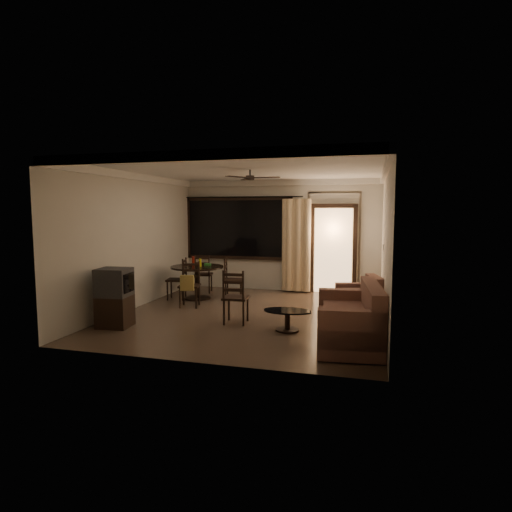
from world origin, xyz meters
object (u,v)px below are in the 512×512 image
(dining_table, at_px, (197,273))
(coffee_table, at_px, (287,317))
(dining_chair_north, at_px, (204,281))
(tv_cabinet, at_px, (115,298))
(side_chair, at_px, (236,307))
(dining_chair_west, at_px, (177,287))
(armchair, at_px, (361,301))
(dining_chair_south, at_px, (190,293))
(sofa, at_px, (353,321))
(dining_chair_east, at_px, (233,287))

(dining_table, height_order, coffee_table, dining_table)
(dining_table, bearing_deg, dining_chair_north, 101.98)
(tv_cabinet, relative_size, side_chair, 1.05)
(dining_table, bearing_deg, coffee_table, -39.67)
(dining_chair_west, distance_m, side_chair, 2.59)
(dining_table, height_order, dining_chair_north, dining_table)
(dining_chair_west, bearing_deg, armchair, 69.11)
(dining_table, distance_m, armchair, 3.81)
(dining_chair_south, relative_size, dining_chair_north, 1.00)
(dining_chair_south, bearing_deg, side_chair, -48.94)
(sofa, relative_size, side_chair, 1.82)
(dining_chair_east, height_order, sofa, dining_chair_east)
(dining_chair_east, distance_m, tv_cabinet, 3.08)
(dining_chair_south, distance_m, sofa, 3.87)
(dining_chair_south, bearing_deg, dining_chair_east, 45.70)
(dining_chair_east, relative_size, sofa, 0.53)
(dining_chair_north, relative_size, sofa, 0.53)
(dining_chair_east, height_order, dining_chair_north, same)
(dining_chair_west, bearing_deg, dining_chair_south, 30.38)
(dining_table, bearing_deg, sofa, -35.70)
(dining_chair_north, xyz_separation_m, coffee_table, (2.69, -2.86, -0.05))
(dining_chair_west, height_order, sofa, dining_chair_west)
(tv_cabinet, bearing_deg, sofa, -6.19)
(dining_chair_west, distance_m, dining_chair_north, 0.98)
(dining_chair_west, bearing_deg, side_chair, 37.37)
(tv_cabinet, height_order, coffee_table, tv_cabinet)
(dining_chair_north, height_order, side_chair, side_chair)
(tv_cabinet, relative_size, coffee_table, 1.27)
(dining_chair_west, height_order, dining_chair_north, same)
(dining_chair_north, relative_size, armchair, 1.01)
(dining_table, distance_m, dining_chair_west, 0.56)
(coffee_table, relative_size, side_chair, 0.82)
(coffee_table, bearing_deg, side_chair, 167.11)
(sofa, bearing_deg, coffee_table, 148.91)
(dining_table, height_order, dining_chair_west, dining_table)
(dining_chair_east, xyz_separation_m, side_chair, (0.71, -2.04, 0.01))
(sofa, height_order, coffee_table, sofa)
(dining_chair_south, bearing_deg, dining_chair_west, 120.38)
(dining_table, xyz_separation_m, dining_chair_east, (0.82, 0.17, -0.32))
(dining_chair_west, xyz_separation_m, dining_chair_south, (0.61, -0.67, 0.02))
(tv_cabinet, xyz_separation_m, side_chair, (1.97, 0.77, -0.23))
(armchair, bearing_deg, dining_chair_south, 166.10)
(sofa, height_order, side_chair, side_chair)
(dining_chair_east, bearing_deg, tv_cabinet, 143.95)
(dining_chair_west, distance_m, coffee_table, 3.52)
(sofa, bearing_deg, side_chair, 154.41)
(tv_cabinet, xyz_separation_m, coffee_table, (2.96, 0.54, -0.28))
(tv_cabinet, bearing_deg, dining_chair_west, 83.17)
(dining_chair_east, distance_m, coffee_table, 2.83)
(dining_chair_west, relative_size, side_chair, 0.96)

